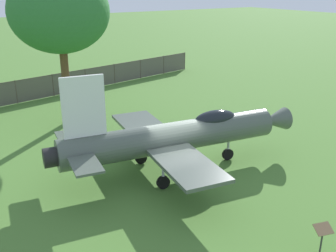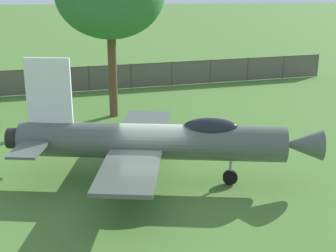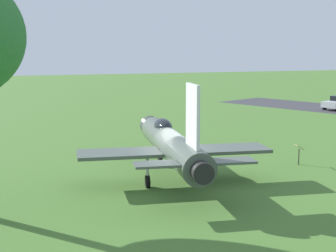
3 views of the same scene
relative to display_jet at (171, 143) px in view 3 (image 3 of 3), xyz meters
name	(u,v)px [view 3 (image 3 of 3)]	position (x,y,z in m)	size (l,w,h in m)	color
ground_plane	(172,180)	(-0.32, 0.04, -1.82)	(200.00, 200.00, 0.00)	#47722D
display_jet	(171,143)	(0.00, 0.00, 0.00)	(12.55, 9.46, 5.07)	#4C564C
info_plaque	(299,150)	(0.51, -7.85, -0.96)	(0.68, 0.54, 1.14)	#333333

